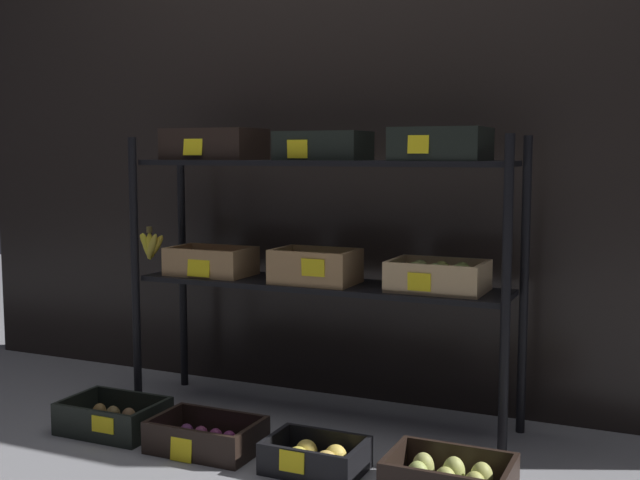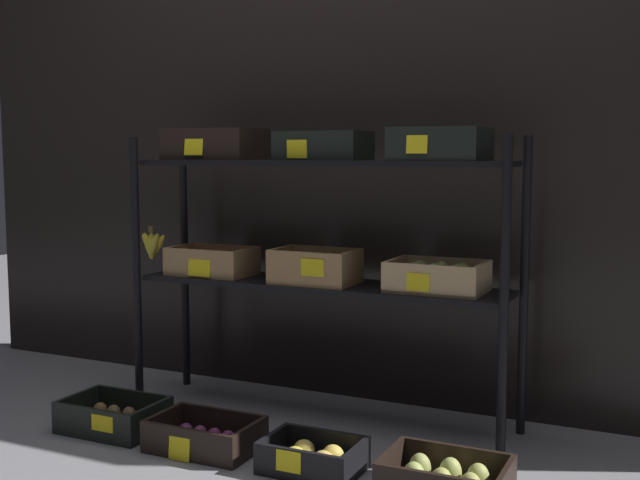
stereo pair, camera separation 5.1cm
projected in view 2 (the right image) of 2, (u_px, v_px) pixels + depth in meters
ground_plane at (320, 418)px, 3.06m from camera, size 10.00×10.00×0.00m
storefront_wall at (358, 145)px, 3.27m from camera, size 3.86×0.12×2.09m
display_rack at (318, 221)px, 2.98m from camera, size 1.58×0.36×1.11m
crate_ground_kiwi at (114, 418)px, 2.92m from camera, size 0.36×0.26×0.12m
crate_ground_plum at (205, 439)px, 2.73m from camera, size 0.37×0.25×0.11m
crate_ground_apple_gold at (313, 458)px, 2.54m from camera, size 0.31×0.22×0.10m
crate_ground_pear at (445, 480)px, 2.35m from camera, size 0.37×0.26×0.12m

